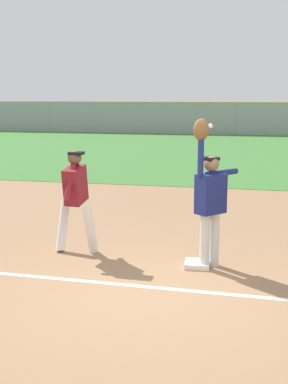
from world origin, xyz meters
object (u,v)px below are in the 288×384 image
at_px(first_base, 197,264).
at_px(parked_car_black, 156,120).
at_px(fielder, 210,196).
at_px(runner, 76,194).
at_px(parked_car_silver, 217,121).
at_px(baseball, 211,126).
at_px(parked_car_blue, 278,122).

xyz_separation_m(first_base, parked_car_black, (-6.49, 30.25, 0.63)).
relative_size(fielder, runner, 1.33).
relative_size(parked_car_black, parked_car_silver, 0.99).
bearing_deg(parked_car_silver, baseball, -79.84).
bearing_deg(first_base, parked_car_blue, 85.68).
relative_size(parked_car_black, parked_car_blue, 1.02).
xyz_separation_m(fielder, baseball, (-0.04, 0.37, 1.02)).
xyz_separation_m(fielder, parked_car_silver, (-2.12, 30.03, -0.45)).
relative_size(first_base, parked_car_black, 0.08).
distance_m(parked_car_black, parked_car_silver, 4.54).
bearing_deg(parked_car_silver, first_base, -80.13).
bearing_deg(parked_car_black, parked_car_silver, -7.65).
xyz_separation_m(parked_car_black, parked_car_silver, (4.54, -0.20, 0.00)).
bearing_deg(first_base, runner, 171.57).
xyz_separation_m(first_base, fielder, (0.17, 0.02, 1.08)).
distance_m(first_base, baseball, 2.14).
height_order(first_base, parked_car_blue, parked_car_blue).
distance_m(first_base, runner, 2.30).
bearing_deg(parked_car_blue, parked_car_silver, -176.16).
bearing_deg(baseball, parked_car_black, 102.49).
relative_size(fielder, parked_car_blue, 0.51).
height_order(baseball, parked_car_blue, baseball).
bearing_deg(parked_car_blue, runner, -100.76).
bearing_deg(parked_car_black, baseball, -82.64).
relative_size(fielder, parked_car_black, 0.50).
height_order(parked_car_black, parked_car_silver, same).
bearing_deg(first_base, baseball, 72.57).
relative_size(baseball, parked_car_black, 0.02).
height_order(runner, parked_car_silver, runner).
bearing_deg(parked_car_blue, fielder, -96.53).
height_order(fielder, parked_car_black, fielder).
xyz_separation_m(fielder, runner, (-2.23, 0.29, -0.12)).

